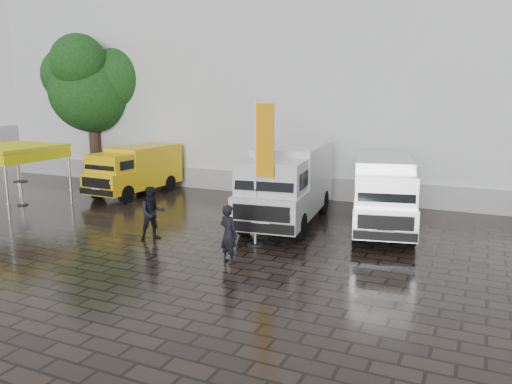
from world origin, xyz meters
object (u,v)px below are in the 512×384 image
Objects in this scene: van_silver at (383,195)px; cocktail_table at (22,193)px; van_yellow at (135,171)px; van_white at (288,185)px; canopy_tent at (9,149)px; person_tent at (152,213)px; flagpole at (261,166)px; person_front at (229,234)px.

cocktail_table is (-14.78, -2.53, -0.72)m from van_silver.
van_white is at bearing -9.45° from van_yellow.
person_tent is at bearing -9.09° from canopy_tent.
flagpole is 11.91m from cocktail_table.
van_yellow is at bearing -19.39° from person_front.
canopy_tent is 1.99× the size of person_front.
flagpole is 4.39× the size of cocktail_table.
van_silver is at bearing 2.08° from van_white.
person_tent is (-6.62, -4.33, -0.37)m from van_silver.
van_yellow is 0.76× the size of van_white.
person_front is (11.55, -2.87, 0.32)m from cocktail_table.
canopy_tent is 11.58m from flagpole.
van_yellow is 4.69× the size of cocktail_table.
van_white is 11.64m from canopy_tent.
person_tent is (-3.26, -3.82, -0.53)m from van_white.
canopy_tent is at bearing -120.72° from van_yellow.
canopy_tent is 1.92× the size of person_tent.
flagpole reaches higher than van_silver.
canopy_tent is at bearing -76.67° from cocktail_table.
person_front is at bearing -66.81° from person_tent.
person_front is at bearing -13.96° from cocktail_table.
cocktail_table is 8.37m from person_tent.
person_tent reaches higher than person_front.
van_white is 3.40m from van_silver.
person_tent is (-3.53, -0.79, -1.67)m from flagpole.
van_yellow is at bearing 56.48° from canopy_tent.
van_silver reaches higher than person_front.
van_silver is at bearing -3.57° from van_yellow.
person_front reaches higher than cocktail_table.
flagpole reaches higher than van_yellow.
canopy_tent reaches higher than van_silver.
flagpole is at bearing -2.47° from canopy_tent.
van_white is at bearing -69.79° from person_front.
person_front is at bearing -94.36° from flagpole.
canopy_tent is 2.01m from cocktail_table.
van_silver is 4.88m from flagpole.
van_silver is (11.77, -1.31, 0.11)m from van_yellow.
flagpole is at bearing -91.69° from van_white.
canopy_tent is 8.30m from person_tent.
cocktail_table is at bearing -176.58° from van_white.
van_yellow is 10.87m from person_front.
flagpole reaches higher than canopy_tent.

